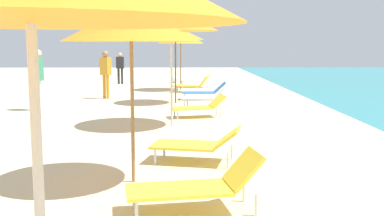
{
  "coord_description": "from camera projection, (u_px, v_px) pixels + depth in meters",
  "views": [
    {
      "loc": [
        -0.34,
        1.8,
        1.92
      ],
      "look_at": [
        -0.21,
        9.6,
        0.84
      ],
      "focal_mm": 43.72,
      "sensor_mm": 36.0,
      "label": 1
    }
  ],
  "objects": [
    {
      "name": "lounger_fifth_inland",
      "position": [
        205.0,
        97.0,
        14.06
      ],
      "size": [
        1.4,
        0.83,
        0.66
      ],
      "rotation": [
        0.0,
        0.0,
        2.95
      ],
      "color": "white",
      "rests_on": "ground"
    },
    {
      "name": "person_walking_mid",
      "position": [
        106.0,
        70.0,
        16.41
      ],
      "size": [
        0.42,
        0.38,
        1.68
      ],
      "rotation": [
        0.0,
        0.0,
        4.14
      ],
      "color": "orange",
      "rests_on": "ground"
    },
    {
      "name": "lounger_fifth_shoreside",
      "position": [
        205.0,
        91.0,
        16.19
      ],
      "size": [
        1.53,
        0.63,
        0.62
      ],
      "rotation": [
        0.0,
        0.0,
        3.13
      ],
      "color": "blue",
      "rests_on": "ground"
    },
    {
      "name": "person_walking_near",
      "position": [
        120.0,
        65.0,
        22.43
      ],
      "size": [
        0.37,
        0.23,
        1.51
      ],
      "rotation": [
        0.0,
        0.0,
        1.54
      ],
      "color": "#262628",
      "rests_on": "ground"
    },
    {
      "name": "beach_ball",
      "position": [
        174.0,
        79.0,
        23.11
      ],
      "size": [
        0.37,
        0.37,
        0.37
      ],
      "primitive_type": "sphere",
      "color": "white",
      "rests_on": "ground"
    },
    {
      "name": "lounger_third_inland",
      "position": [
        198.0,
        184.0,
        5.34
      ],
      "size": [
        1.61,
        0.83,
        0.69
      ],
      "rotation": [
        0.0,
        0.0,
        3.3
      ],
      "color": "yellow",
      "rests_on": "ground"
    },
    {
      "name": "lounger_fourth_shoreside",
      "position": [
        199.0,
        106.0,
        12.28
      ],
      "size": [
        1.48,
        0.82,
        0.58
      ],
      "rotation": [
        0.0,
        0.0,
        3.34
      ],
      "color": "yellow",
      "rests_on": "ground"
    },
    {
      "name": "person_walking_far",
      "position": [
        38.0,
        73.0,
        13.45
      ],
      "size": [
        0.38,
        0.42,
        1.77
      ],
      "rotation": [
        0.0,
        0.0,
        3.71
      ],
      "color": "silver",
      "rests_on": "ground"
    },
    {
      "name": "umbrella_fifth",
      "position": [
        175.0,
        33.0,
        14.96
      ],
      "size": [
        1.84,
        1.84,
        2.54
      ],
      "color": "#4C4C51",
      "rests_on": "ground"
    },
    {
      "name": "lounger_third_shoreside",
      "position": [
        197.0,
        143.0,
        7.59
      ],
      "size": [
        1.53,
        0.96,
        0.59
      ],
      "rotation": [
        0.0,
        0.0,
        2.93
      ],
      "color": "yellow",
      "rests_on": "ground"
    },
    {
      "name": "umbrella_third",
      "position": [
        131.0,
        24.0,
        6.26
      ],
      "size": [
        1.88,
        1.88,
        2.48
      ],
      "color": "olive",
      "rests_on": "ground"
    },
    {
      "name": "lounger_farthest_shoreside",
      "position": [
        196.0,
        80.0,
        20.75
      ],
      "size": [
        1.37,
        0.66,
        0.62
      ],
      "rotation": [
        0.0,
        0.0,
        3.17
      ],
      "color": "white",
      "rests_on": "ground"
    },
    {
      "name": "umbrella_fourth",
      "position": [
        171.0,
        19.0,
        10.69
      ],
      "size": [
        2.18,
        2.18,
        2.81
      ],
      "color": "silver",
      "rests_on": "ground"
    },
    {
      "name": "lounger_farthest_inland",
      "position": [
        192.0,
        84.0,
        18.64
      ],
      "size": [
        1.55,
        0.94,
        0.68
      ],
      "rotation": [
        0.0,
        0.0,
        2.91
      ],
      "color": "yellow",
      "rests_on": "ground"
    },
    {
      "name": "umbrella_farthest",
      "position": [
        181.0,
        37.0,
        19.28
      ],
      "size": [
        1.91,
        1.91,
        2.52
      ],
      "color": "olive",
      "rests_on": "ground"
    }
  ]
}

